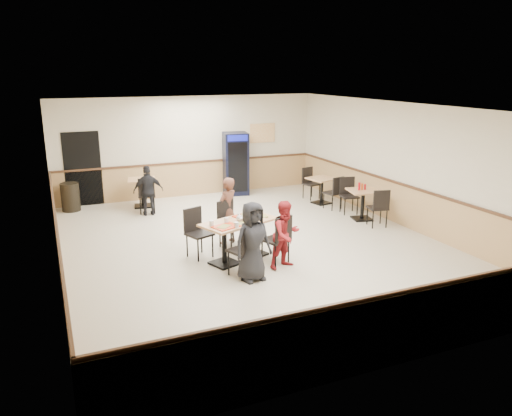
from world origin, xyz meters
name	(u,v)px	position (x,y,z in m)	size (l,w,h in m)	color
ground	(253,245)	(0.00, 0.00, 0.00)	(10.00, 10.00, 0.00)	beige
room_shell	(277,188)	(1.78, 2.55, 0.58)	(10.00, 10.00, 10.00)	silver
main_table	(239,234)	(-0.59, -0.66, 0.55)	(1.71, 1.26, 0.82)	black
main_chairs	(237,236)	(-0.64, -0.68, 0.52)	(1.91, 2.16, 1.04)	black
diner_woman_left	(253,242)	(-0.73, -1.71, 0.74)	(0.73, 0.47, 1.48)	black
diner_woman_right	(286,235)	(0.10, -1.40, 0.67)	(0.65, 0.51, 1.34)	maroon
diner_man_opposite	(227,211)	(-0.45, 0.39, 0.75)	(0.54, 0.36, 1.49)	brown
lone_diner	(148,191)	(-1.62, 3.29, 0.67)	(0.78, 0.32, 1.33)	black
tabletop_clutter	(239,221)	(-0.62, -0.71, 0.85)	(1.31, 1.03, 0.12)	red
side_table_near	(363,200)	(3.36, 0.73, 0.52)	(0.87, 0.87, 0.78)	black
side_table_near_chair_south	(377,207)	(3.36, 0.11, 0.49)	(0.46, 0.46, 0.99)	black
side_table_near_chair_north	(349,195)	(3.36, 1.35, 0.49)	(0.46, 0.46, 0.99)	black
side_table_far	(322,187)	(3.20, 2.53, 0.50)	(0.84, 0.84, 0.75)	black
side_table_far_chair_south	(333,192)	(3.20, 1.93, 0.48)	(0.44, 0.44, 0.95)	black
side_table_far_chair_north	(311,183)	(3.20, 3.14, 0.48)	(0.44, 0.44, 0.95)	black
condiment_caddy	(361,186)	(3.33, 0.78, 0.87)	(0.23, 0.06, 0.20)	#B40C14
back_table	(142,188)	(-1.62, 4.20, 0.53)	(0.87, 0.87, 0.80)	black
back_table_chair_lone	(147,194)	(-1.62, 3.56, 0.51)	(0.47, 0.47, 1.01)	black
pepsi_cooler	(236,164)	(1.34, 4.59, 0.95)	(0.84, 0.84, 1.91)	black
trash_bin	(70,197)	(-3.52, 4.55, 0.39)	(0.49, 0.49, 0.77)	black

